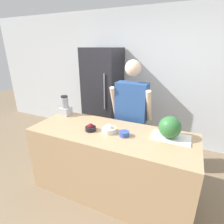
{
  "coord_description": "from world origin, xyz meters",
  "views": [
    {
      "loc": [
        0.82,
        -1.38,
        1.9
      ],
      "look_at": [
        0.0,
        0.43,
        1.16
      ],
      "focal_mm": 28.0,
      "sensor_mm": 36.0,
      "label": 1
    }
  ],
  "objects_px": {
    "person": "(131,118)",
    "bowl_cherries": "(91,128)",
    "blender": "(65,107)",
    "watermelon": "(170,127)",
    "refrigerator": "(103,96)",
    "bowl_cream": "(109,129)",
    "bowl_small_blue": "(124,134)"
  },
  "relations": [
    {
      "from": "person",
      "to": "bowl_cherries",
      "type": "height_order",
      "value": "person"
    },
    {
      "from": "person",
      "to": "blender",
      "type": "xyz_separation_m",
      "value": [
        -0.95,
        -0.35,
        0.14
      ]
    },
    {
      "from": "person",
      "to": "watermelon",
      "type": "relative_size",
      "value": 6.89
    },
    {
      "from": "refrigerator",
      "to": "person",
      "type": "relative_size",
      "value": 1.09
    },
    {
      "from": "person",
      "to": "bowl_cream",
      "type": "bearing_deg",
      "value": -97.27
    },
    {
      "from": "bowl_small_blue",
      "to": "blender",
      "type": "distance_m",
      "value": 1.11
    },
    {
      "from": "bowl_cherries",
      "to": "bowl_cream",
      "type": "height_order",
      "value": "bowl_cream"
    },
    {
      "from": "person",
      "to": "bowl_cherries",
      "type": "xyz_separation_m",
      "value": [
        -0.31,
        -0.66,
        0.06
      ]
    },
    {
      "from": "person",
      "to": "refrigerator",
      "type": "bearing_deg",
      "value": 138.71
    },
    {
      "from": "bowl_small_blue",
      "to": "person",
      "type": "bearing_deg",
      "value": 101.28
    },
    {
      "from": "bowl_cherries",
      "to": "blender",
      "type": "height_order",
      "value": "blender"
    },
    {
      "from": "person",
      "to": "watermelon",
      "type": "height_order",
      "value": "person"
    },
    {
      "from": "refrigerator",
      "to": "bowl_small_blue",
      "type": "relative_size",
      "value": 16.02
    },
    {
      "from": "refrigerator",
      "to": "bowl_cherries",
      "type": "distance_m",
      "value": 1.52
    },
    {
      "from": "bowl_cherries",
      "to": "blender",
      "type": "relative_size",
      "value": 0.44
    },
    {
      "from": "bowl_cherries",
      "to": "bowl_cream",
      "type": "xyz_separation_m",
      "value": [
        0.23,
        0.05,
        0.01
      ]
    },
    {
      "from": "bowl_cherries",
      "to": "bowl_cream",
      "type": "distance_m",
      "value": 0.24
    },
    {
      "from": "bowl_cherries",
      "to": "bowl_small_blue",
      "type": "xyz_separation_m",
      "value": [
        0.44,
        0.04,
        -0.01
      ]
    },
    {
      "from": "refrigerator",
      "to": "blender",
      "type": "bearing_deg",
      "value": -94.47
    },
    {
      "from": "bowl_cream",
      "to": "blender",
      "type": "height_order",
      "value": "blender"
    },
    {
      "from": "bowl_cream",
      "to": "bowl_small_blue",
      "type": "height_order",
      "value": "bowl_cream"
    },
    {
      "from": "person",
      "to": "bowl_cherries",
      "type": "distance_m",
      "value": 0.74
    },
    {
      "from": "refrigerator",
      "to": "person",
      "type": "height_order",
      "value": "refrigerator"
    },
    {
      "from": "person",
      "to": "bowl_cream",
      "type": "distance_m",
      "value": 0.62
    },
    {
      "from": "bowl_cream",
      "to": "blender",
      "type": "distance_m",
      "value": 0.91
    },
    {
      "from": "refrigerator",
      "to": "blender",
      "type": "xyz_separation_m",
      "value": [
        -0.09,
        -1.11,
        0.09
      ]
    },
    {
      "from": "bowl_cherries",
      "to": "blender",
      "type": "xyz_separation_m",
      "value": [
        -0.63,
        0.31,
        0.09
      ]
    },
    {
      "from": "watermelon",
      "to": "bowl_cherries",
      "type": "xyz_separation_m",
      "value": [
        -0.92,
        -0.2,
        -0.1
      ]
    },
    {
      "from": "refrigerator",
      "to": "bowl_cherries",
      "type": "relative_size",
      "value": 13.93
    },
    {
      "from": "person",
      "to": "blender",
      "type": "distance_m",
      "value": 1.02
    },
    {
      "from": "bowl_small_blue",
      "to": "blender",
      "type": "bearing_deg",
      "value": 165.69
    },
    {
      "from": "bowl_cherries",
      "to": "blender",
      "type": "distance_m",
      "value": 0.71
    }
  ]
}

